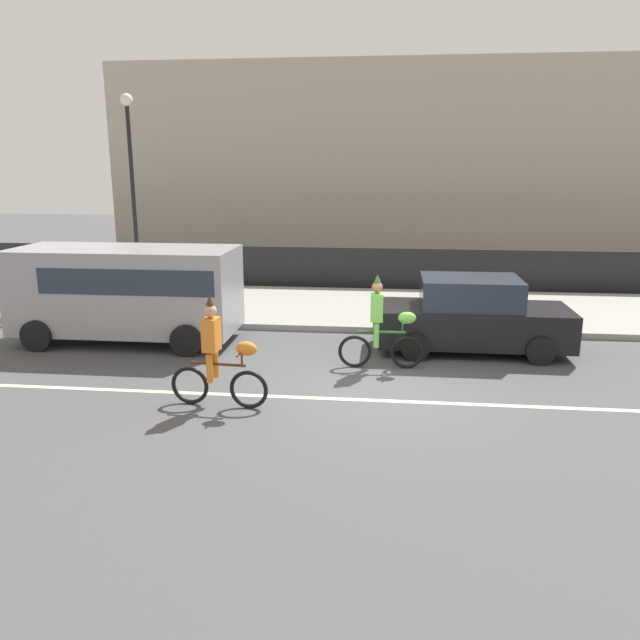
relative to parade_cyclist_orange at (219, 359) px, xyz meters
The scene contains 10 objects.
ground_plane 3.00m from the parade_cyclist_orange, 21.29° to the left, with size 80.00×80.00×0.00m, color #4C4C4F.
road_centre_line 2.87m from the parade_cyclist_orange, 11.51° to the left, with size 36.00×0.14×0.01m, color beige.
sidewalk_curb 8.05m from the parade_cyclist_orange, 70.41° to the left, with size 60.00×5.00×0.15m, color #9E9B93.
fence_line 10.79m from the parade_cyclist_orange, 75.58° to the left, with size 40.00×0.08×1.40m, color black.
building_backdrop 20.08m from the parade_cyclist_orange, 73.81° to the left, with size 28.00×8.00×7.93m, color #B2A899.
parade_cyclist_orange is the anchor object (origin of this frame).
parade_cyclist_lime 3.60m from the parade_cyclist_orange, 41.63° to the left, with size 1.72×0.50×1.92m.
parked_van_grey 4.88m from the parade_cyclist_orange, 129.58° to the left, with size 5.00×2.22×2.18m.
parked_car_black 6.00m from the parade_cyclist_orange, 39.49° to the left, with size 4.10×1.92×1.64m.
street_lamp_post 10.27m from the parade_cyclist_orange, 119.74° to the left, with size 0.36×0.36×5.86m.
Camera 1 is at (0.10, -10.75, 3.98)m, focal length 35.00 mm.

